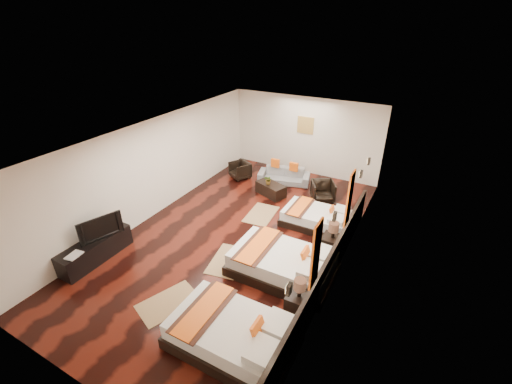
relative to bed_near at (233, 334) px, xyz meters
The scene contains 30 objects.
floor 3.43m from the bed_near, 119.83° to the left, with size 5.50×9.50×0.01m, color black.
ceiling 4.24m from the bed_near, 119.83° to the left, with size 5.50×9.50×0.01m, color white.
back_wall 7.97m from the bed_near, 102.42° to the left, with size 5.50×0.01×2.80m, color silver.
left_wall 5.46m from the bed_near, 146.35° to the left, with size 0.01×9.50×2.80m, color silver.
right_wall 3.33m from the bed_near, 70.45° to the left, with size 0.01×9.50×2.80m, color silver.
headboard_panel 2.39m from the bed_near, 64.92° to the left, with size 0.08×6.60×0.90m, color black.
bed_near is the anchor object (origin of this frame).
bed_mid 2.14m from the bed_near, 89.97° to the left, with size 2.32×1.46×0.89m.
bed_far 4.44m from the bed_near, 90.06° to the left, with size 1.85×1.16×0.71m.
nightstand_a 1.42m from the bed_near, 58.36° to the left, with size 0.45×0.45×0.89m.
nightstand_b 3.45m from the bed_near, 77.48° to the left, with size 0.47×0.47×0.93m.
jute_mat_near 1.75m from the bed_near, behind, with size 0.75×1.20×0.01m, color #9D7A50.
jute_mat_mid 2.39m from the bed_near, 125.21° to the left, with size 0.75×1.20×0.01m, color #9D7A50.
jute_mat_far 4.53m from the bed_near, 111.27° to the left, with size 0.75×1.20×0.01m, color #9D7A50.
tv_console 4.23m from the bed_near, behind, with size 0.50×1.80×0.55m, color black.
tv 4.24m from the bed_near, behind, with size 1.02×0.13×0.59m, color black.
book 4.21m from the bed_near, behind, with size 0.26×0.35×0.03m, color black.
figurine 4.38m from the bed_near, 164.35° to the left, with size 0.32×0.32×0.34m, color brown.
sofa 6.79m from the bed_near, 106.57° to the left, with size 1.78×0.70×0.52m, color slate.
armchair_left 7.04m from the bed_near, 119.77° to the left, with size 0.64×0.66×0.60m, color black.
armchair_right 5.93m from the bed_near, 93.15° to the left, with size 0.68×0.70×0.64m, color black.
coffee_table 5.79m from the bed_near, 109.53° to the left, with size 1.00×0.50×0.40m, color black.
table_plant 5.77m from the bed_near, 110.29° to the left, with size 0.26×0.23×0.29m, color #22531B.
orange_panel_a 2.04m from the bed_near, 45.81° to the left, with size 0.04×0.40×1.30m, color #D86014.
orange_panel_b 3.70m from the bed_near, 72.44° to the left, with size 0.04×0.40×1.30m, color #D86014.
sconce_near 1.86m from the bed_near, ahead, with size 0.07×0.12×0.18m.
sconce_mid 2.85m from the bed_near, 65.03° to the left, with size 0.07×0.12×0.18m.
sconce_far 4.74m from the bed_near, 77.01° to the left, with size 0.07×0.12×0.18m.
sconce_lounge 5.58m from the bed_near, 79.17° to the left, with size 0.07×0.12×0.18m.
gold_artwork 8.02m from the bed_near, 102.45° to the left, with size 0.60×0.04×0.60m, color #AD873F.
Camera 1 is at (3.99, -6.36, 5.30)m, focal length 23.63 mm.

